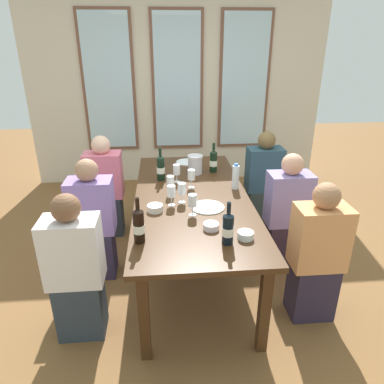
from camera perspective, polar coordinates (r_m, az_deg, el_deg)
name	(u,v)px	position (r m, az deg, el deg)	size (l,w,h in m)	color
ground_plane	(192,266)	(3.45, -0.06, -11.86)	(12.00, 12.00, 0.00)	brown
back_wall_with_windows	(177,82)	(5.20, -2.39, 17.36)	(4.18, 0.10, 2.90)	beige
dining_table	(192,203)	(3.12, -0.06, -1.75)	(0.98, 2.23, 0.74)	#3F2613
white_plate_0	(187,162)	(3.93, -0.78, 4.87)	(0.25, 0.25, 0.01)	white
white_plate_1	(208,207)	(2.87, 2.56, -2.47)	(0.27, 0.27, 0.01)	white
metal_pitcher	(195,164)	(3.57, 0.51, 4.49)	(0.16, 0.16, 0.19)	silver
wine_bottle_0	(213,161)	(3.63, 3.49, 5.04)	(0.08, 0.08, 0.30)	black
wine_bottle_1	(139,225)	(2.37, -8.62, -5.36)	(0.08, 0.08, 0.32)	black
wine_bottle_2	(161,168)	(3.41, -5.09, 3.94)	(0.08, 0.08, 0.32)	black
wine_bottle_3	(228,228)	(2.34, 5.85, -5.87)	(0.08, 0.08, 0.30)	black
tasting_bowl_0	(211,226)	(2.55, 3.11, -5.56)	(0.11, 0.11, 0.05)	white
tasting_bowl_1	(155,208)	(2.81, -6.00, -2.61)	(0.13, 0.13, 0.05)	white
tasting_bowl_2	(246,235)	(2.45, 8.67, -6.92)	(0.11, 0.11, 0.05)	white
water_bottle	(236,177)	(3.22, 7.07, 2.43)	(0.06, 0.06, 0.24)	white
wine_glass_0	(170,182)	(3.07, -3.51, 1.67)	(0.07, 0.07, 0.17)	white
wine_glass_1	(171,192)	(2.86, -3.37, 0.05)	(0.07, 0.07, 0.17)	white
wine_glass_2	(182,190)	(2.91, -1.65, 0.40)	(0.07, 0.07, 0.17)	white
wine_glass_3	(191,176)	(3.21, -0.10, 2.67)	(0.07, 0.07, 0.17)	white
wine_glass_4	(177,170)	(3.35, -2.52, 3.53)	(0.07, 0.07, 0.17)	white
wine_glass_5	(193,201)	(2.70, 0.09, -1.44)	(0.07, 0.07, 0.17)	white
seated_person_0	(105,189)	(3.88, -13.86, 0.44)	(0.38, 0.24, 1.11)	#292F37
seated_person_1	(263,183)	(4.01, 11.44, 1.42)	(0.38, 0.24, 1.11)	#2E3A33
seated_person_2	(93,223)	(3.20, -15.70, -4.85)	(0.38, 0.24, 1.11)	#2E2742
seated_person_3	(287,215)	(3.33, 15.06, -3.65)	(0.38, 0.24, 1.11)	#2F2131
seated_person_4	(76,272)	(2.61, -18.30, -12.15)	(0.38, 0.24, 1.11)	#2C3641
seated_person_5	(317,256)	(2.79, 19.53, -9.81)	(0.38, 0.24, 1.11)	#2B2336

